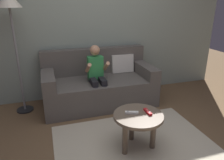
{
  "coord_description": "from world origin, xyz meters",
  "views": [
    {
      "loc": [
        -0.76,
        -1.58,
        1.53
      ],
      "look_at": [
        0.01,
        0.86,
        0.59
      ],
      "focal_mm": 34.41,
      "sensor_mm": 36.0,
      "label": 1
    }
  ],
  "objects_px": {
    "coffee_table": "(138,121)",
    "game_remote_white_near_edge": "(132,113)",
    "person_seated_on_couch": "(97,74)",
    "floor_lamp": "(10,9)",
    "game_remote_red_center": "(148,112)",
    "couch": "(99,85)"
  },
  "relations": [
    {
      "from": "couch",
      "to": "coffee_table",
      "type": "distance_m",
      "value": 1.25
    },
    {
      "from": "couch",
      "to": "person_seated_on_couch",
      "type": "bearing_deg",
      "value": -112.72
    },
    {
      "from": "floor_lamp",
      "to": "game_remote_white_near_edge",
      "type": "bearing_deg",
      "value": -47.24
    },
    {
      "from": "couch",
      "to": "person_seated_on_couch",
      "type": "height_order",
      "value": "person_seated_on_couch"
    },
    {
      "from": "game_remote_white_near_edge",
      "to": "couch",
      "type": "bearing_deg",
      "value": 92.2
    },
    {
      "from": "coffee_table",
      "to": "floor_lamp",
      "type": "bearing_deg",
      "value": 133.49
    },
    {
      "from": "floor_lamp",
      "to": "person_seated_on_couch",
      "type": "bearing_deg",
      "value": -12.74
    },
    {
      "from": "coffee_table",
      "to": "game_remote_red_center",
      "type": "relative_size",
      "value": 3.76
    },
    {
      "from": "person_seated_on_couch",
      "to": "game_remote_red_center",
      "type": "height_order",
      "value": "person_seated_on_couch"
    },
    {
      "from": "game_remote_white_near_edge",
      "to": "game_remote_red_center",
      "type": "distance_m",
      "value": 0.17
    },
    {
      "from": "coffee_table",
      "to": "floor_lamp",
      "type": "relative_size",
      "value": 0.32
    },
    {
      "from": "couch",
      "to": "coffee_table",
      "type": "xyz_separation_m",
      "value": [
        0.11,
        -1.25,
        0.04
      ]
    },
    {
      "from": "game_remote_red_center",
      "to": "floor_lamp",
      "type": "distance_m",
      "value": 2.13
    },
    {
      "from": "game_remote_white_near_edge",
      "to": "game_remote_red_center",
      "type": "relative_size",
      "value": 1.03
    },
    {
      "from": "person_seated_on_couch",
      "to": "game_remote_red_center",
      "type": "xyz_separation_m",
      "value": [
        0.29,
        -1.07,
        -0.11
      ]
    },
    {
      "from": "person_seated_on_couch",
      "to": "coffee_table",
      "type": "relative_size",
      "value": 1.8
    },
    {
      "from": "coffee_table",
      "to": "game_remote_white_near_edge",
      "type": "relative_size",
      "value": 3.66
    },
    {
      "from": "game_remote_red_center",
      "to": "floor_lamp",
      "type": "relative_size",
      "value": 0.08
    },
    {
      "from": "game_remote_white_near_edge",
      "to": "floor_lamp",
      "type": "xyz_separation_m",
      "value": [
        -1.18,
        1.27,
        1.01
      ]
    },
    {
      "from": "person_seated_on_couch",
      "to": "floor_lamp",
      "type": "distance_m",
      "value": 1.4
    },
    {
      "from": "couch",
      "to": "game_remote_red_center",
      "type": "height_order",
      "value": "couch"
    },
    {
      "from": "coffee_table",
      "to": "game_remote_white_near_edge",
      "type": "height_order",
      "value": "game_remote_white_near_edge"
    }
  ]
}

